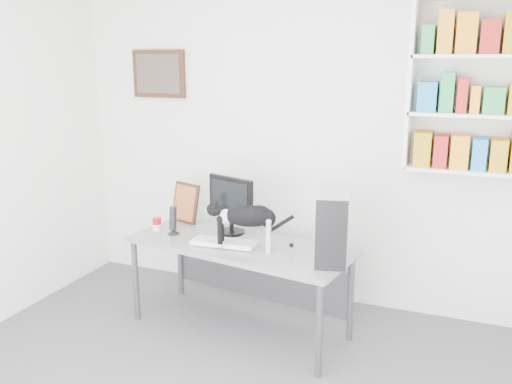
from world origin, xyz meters
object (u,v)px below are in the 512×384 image
bookshelf (485,86)px  soup_can (157,224)px  speaker (173,220)px  desk (239,287)px  pc_tower (332,225)px  cat (247,228)px  leaning_print (186,202)px  keyboard (224,243)px  monitor (231,205)px

bookshelf → soup_can: 2.64m
speaker → desk: bearing=-9.5°
pc_tower → cat: size_ratio=0.86×
pc_tower → speaker: size_ratio=2.11×
leaning_print → soup_can: (-0.10, -0.30, -0.12)m
pc_tower → speaker: pc_tower is taller
speaker → keyboard: bearing=-18.3°
leaning_print → soup_can: bearing=-89.5°
bookshelf → soup_can: (-2.33, -0.61, -1.10)m
bookshelf → soup_can: bookshelf is taller
bookshelf → desk: size_ratio=0.74×
keyboard → leaning_print: 0.71m
soup_can → cat: 0.87m
keyboard → cat: 0.26m
bookshelf → desk: (-1.59, -0.65, -1.50)m
desk → monitor: size_ratio=3.62×
soup_can → keyboard: bearing=-10.1°
leaning_print → keyboard: bearing=-19.2°
bookshelf → keyboard: (-1.68, -0.72, -1.13)m
desk → leaning_print: 0.89m
desk → keyboard: bearing=-131.0°
keyboard → pc_tower: (0.80, 0.02, 0.22)m
bookshelf → leaning_print: size_ratio=3.64×
monitor → pc_tower: bearing=2.4°
speaker → cat: cat is taller
bookshelf → keyboard: bearing=-156.7°
speaker → leaning_print: leaning_print is taller
keyboard → speaker: speaker is taller
bookshelf → pc_tower: (-0.88, -0.70, -0.91)m
pc_tower → leaning_print: size_ratio=1.42×
bookshelf → cat: (-1.48, -0.78, -0.98)m
keyboard → bookshelf: bearing=18.3°
desk → cat: size_ratio=2.99×
leaning_print → cat: 0.89m
leaning_print → speaker: bearing=-59.7°
keyboard → desk: bearing=35.0°
bookshelf → cat: bookshelf is taller
desk → keyboard: (-0.09, -0.07, 0.37)m
desk → speaker: speaker is taller
monitor → leaning_print: bearing=-177.7°
bookshelf → leaning_print: (-2.23, -0.31, -0.98)m
pc_tower → soup_can: pc_tower is taller
soup_can → desk: bearing=-3.3°
pc_tower → leaning_print: pc_tower is taller
monitor → soup_can: monitor is taller
cat → leaning_print: bearing=133.2°
bookshelf → monitor: 2.02m
monitor → cat: (0.27, -0.33, -0.06)m
soup_can → cat: cat is taller
pc_tower → speaker: bearing=164.3°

